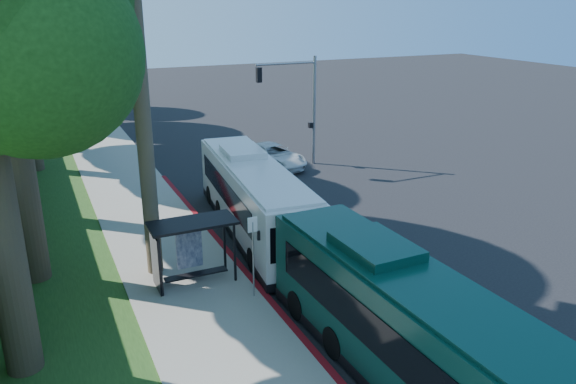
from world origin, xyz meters
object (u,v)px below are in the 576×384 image
white_bus (254,196)px  pickup (272,156)px  bus_shelter (186,240)px  teal_bus (413,331)px

white_bus → pickup: bearing=68.0°
white_bus → pickup: white_bus is taller
bus_shelter → white_bus: (4.20, 3.71, -0.07)m
white_bus → pickup: (5.05, 9.55, -1.00)m
bus_shelter → pickup: size_ratio=0.60×
bus_shelter → teal_bus: 9.39m
teal_bus → pickup: (5.25, 21.76, -1.05)m
pickup → teal_bus: bearing=-116.1°
bus_shelter → teal_bus: (4.00, -8.50, -0.02)m
teal_bus → pickup: bearing=75.1°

